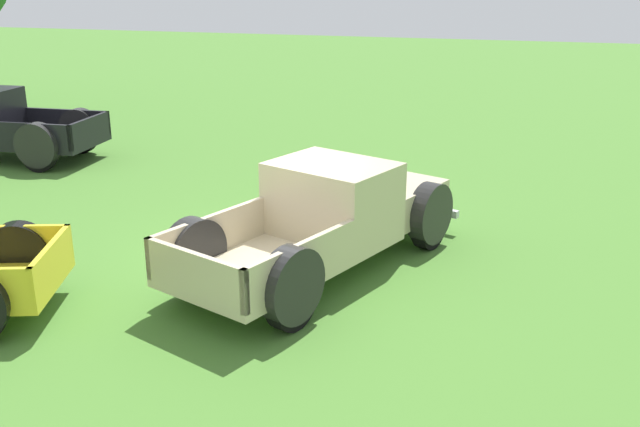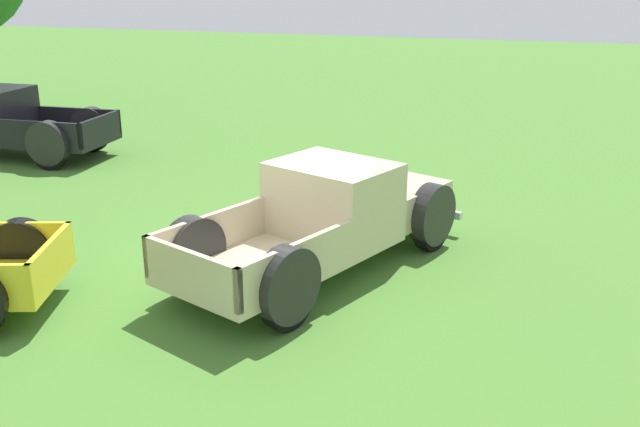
# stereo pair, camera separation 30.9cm
# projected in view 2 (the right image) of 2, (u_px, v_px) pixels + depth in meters

# --- Properties ---
(ground_plane) EXTENTS (80.00, 80.00, 0.00)m
(ground_plane) POSITION_uv_depth(u_px,v_px,m) (259.00, 265.00, 11.08)
(ground_plane) COLOR #477A2D
(pickup_truck_foreground) EXTENTS (5.59, 3.60, 1.61)m
(pickup_truck_foreground) POSITION_uv_depth(u_px,v_px,m) (336.00, 215.00, 10.97)
(pickup_truck_foreground) COLOR #C6B793
(pickup_truck_foreground) RESTS_ON ground_plane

